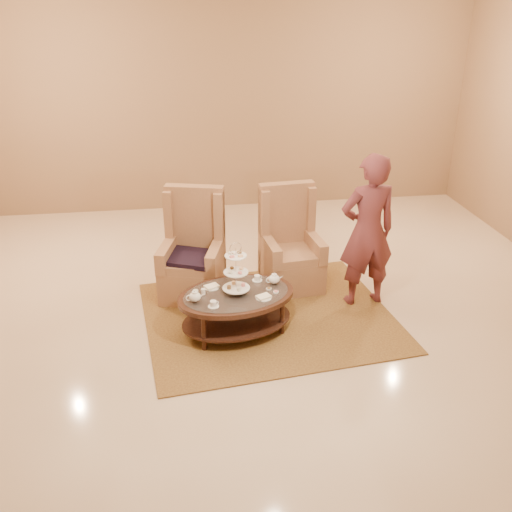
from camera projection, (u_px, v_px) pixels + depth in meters
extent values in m
plane|color=beige|center=(261.00, 328.00, 6.21)|extent=(8.00, 8.00, 0.00)
cube|color=white|center=(261.00, 328.00, 6.21)|extent=(8.00, 8.00, 0.02)
cube|color=#977352|center=(224.00, 101.00, 9.07)|extent=(8.00, 0.04, 3.50)
cube|color=olive|center=(269.00, 316.00, 6.43)|extent=(2.96, 2.56, 0.01)
cylinder|color=black|center=(204.00, 333.00, 5.74)|extent=(0.06, 0.06, 0.41)
cylinder|color=black|center=(282.00, 317.00, 6.03)|extent=(0.06, 0.06, 0.41)
cylinder|color=black|center=(192.00, 312.00, 6.13)|extent=(0.06, 0.06, 0.41)
cylinder|color=black|center=(266.00, 298.00, 6.41)|extent=(0.06, 0.06, 0.41)
cylinder|color=silver|center=(236.00, 271.00, 5.86)|extent=(0.01, 0.01, 0.51)
torus|color=silver|center=(236.00, 248.00, 5.75)|extent=(0.13, 0.04, 0.13)
cylinder|color=white|center=(236.00, 288.00, 5.94)|extent=(0.35, 0.35, 0.01)
cylinder|color=white|center=(236.00, 272.00, 5.86)|extent=(0.31, 0.31, 0.01)
cylinder|color=white|center=(236.00, 256.00, 5.78)|extent=(0.27, 0.27, 0.01)
cylinder|color=#DB7470|center=(243.00, 285.00, 5.96)|extent=(0.05, 0.05, 0.03)
cylinder|color=#E3AA71|center=(234.00, 283.00, 6.00)|extent=(0.05, 0.05, 0.03)
cylinder|color=brown|center=(229.00, 287.00, 5.90)|extent=(0.05, 0.05, 0.03)
cylinder|color=beige|center=(239.00, 289.00, 5.86)|extent=(0.05, 0.05, 0.03)
ellipsoid|color=#E3AA71|center=(241.00, 268.00, 5.89)|extent=(0.05, 0.05, 0.03)
ellipsoid|color=brown|center=(232.00, 268.00, 5.90)|extent=(0.05, 0.05, 0.03)
ellipsoid|color=beige|center=(230.00, 272.00, 5.81)|extent=(0.05, 0.05, 0.03)
ellipsoid|color=#DB7470|center=(240.00, 273.00, 5.80)|extent=(0.05, 0.05, 0.03)
cube|color=brown|center=(239.00, 252.00, 5.82)|extent=(0.05, 0.04, 0.02)
cube|color=beige|center=(231.00, 253.00, 5.81)|extent=(0.05, 0.04, 0.02)
cube|color=#DB7470|center=(232.00, 257.00, 5.73)|extent=(0.05, 0.04, 0.02)
cube|color=#E3AA71|center=(241.00, 256.00, 5.75)|extent=(0.05, 0.04, 0.02)
ellipsoid|color=white|center=(195.00, 297.00, 5.78)|extent=(0.15, 0.15, 0.10)
cylinder|color=white|center=(195.00, 292.00, 5.75)|extent=(0.07, 0.07, 0.01)
sphere|color=white|center=(195.00, 291.00, 5.75)|extent=(0.02, 0.02, 0.02)
cone|color=white|center=(202.00, 295.00, 5.80)|extent=(0.08, 0.04, 0.05)
torus|color=white|center=(189.00, 298.00, 5.76)|extent=(0.07, 0.03, 0.07)
ellipsoid|color=white|center=(274.00, 279.00, 6.13)|extent=(0.15, 0.15, 0.10)
cylinder|color=white|center=(274.00, 275.00, 6.11)|extent=(0.07, 0.07, 0.01)
sphere|color=white|center=(274.00, 274.00, 6.11)|extent=(0.02, 0.02, 0.02)
cone|color=white|center=(281.00, 277.00, 6.16)|extent=(0.08, 0.04, 0.05)
torus|color=white|center=(269.00, 280.00, 6.11)|extent=(0.07, 0.03, 0.07)
cylinder|color=white|center=(213.00, 306.00, 5.71)|extent=(0.14, 0.14, 0.01)
cylinder|color=white|center=(213.00, 304.00, 5.69)|extent=(0.08, 0.08, 0.06)
torus|color=white|center=(217.00, 303.00, 5.71)|extent=(0.04, 0.02, 0.04)
cylinder|color=white|center=(257.00, 280.00, 6.22)|extent=(0.14, 0.14, 0.01)
cylinder|color=white|center=(257.00, 278.00, 6.21)|extent=(0.08, 0.08, 0.06)
torus|color=white|center=(261.00, 277.00, 6.22)|extent=(0.04, 0.02, 0.04)
cylinder|color=white|center=(212.00, 287.00, 6.07)|extent=(0.20, 0.20, 0.01)
cube|color=#F1E8CC|center=(212.00, 286.00, 6.06)|extent=(0.17, 0.15, 0.02)
cylinder|color=white|center=(264.00, 298.00, 5.86)|extent=(0.20, 0.20, 0.01)
cube|color=#F1E8CC|center=(264.00, 297.00, 5.86)|extent=(0.17, 0.15, 0.02)
cylinder|color=white|center=(203.00, 292.00, 5.93)|extent=(0.05, 0.05, 0.06)
cylinder|color=white|center=(276.00, 292.00, 5.97)|extent=(0.07, 0.07, 0.01)
cylinder|color=#DB7470|center=(276.00, 291.00, 5.96)|extent=(0.05, 0.05, 0.01)
cylinder|color=white|center=(269.00, 289.00, 6.03)|extent=(0.07, 0.07, 0.01)
cylinder|color=brown|center=(269.00, 288.00, 6.03)|extent=(0.05, 0.05, 0.01)
cylinder|color=white|center=(195.00, 291.00, 5.99)|extent=(0.07, 0.07, 0.01)
cylinder|color=beige|center=(195.00, 290.00, 5.99)|extent=(0.05, 0.05, 0.01)
cube|color=#A5724E|center=(193.00, 280.00, 6.81)|extent=(0.85, 0.85, 0.42)
cube|color=#A5724E|center=(191.00, 262.00, 6.65)|extent=(0.72, 0.72, 0.10)
cube|color=#A5724E|center=(196.00, 237.00, 6.88)|extent=(0.71, 0.31, 1.29)
cube|color=#A5724E|center=(170.00, 214.00, 6.75)|extent=(0.15, 0.24, 0.59)
cube|color=#A5724E|center=(219.00, 216.00, 6.69)|extent=(0.15, 0.24, 0.59)
cube|color=#A5724E|center=(167.00, 255.00, 6.65)|extent=(0.27, 0.63, 0.26)
cube|color=#A5724E|center=(215.00, 257.00, 6.59)|extent=(0.27, 0.63, 0.26)
cube|color=black|center=(190.00, 258.00, 6.60)|extent=(0.69, 0.67, 0.06)
cube|color=#A5724E|center=(291.00, 272.00, 7.02)|extent=(0.74, 0.74, 0.41)
cube|color=#A5724E|center=(293.00, 255.00, 6.87)|extent=(0.63, 0.63, 0.10)
cube|color=#A5724E|center=(286.00, 231.00, 7.09)|extent=(0.69, 0.20, 1.25)
cube|color=#A5724E|center=(264.00, 212.00, 6.87)|extent=(0.12, 0.22, 0.58)
cube|color=#A5724E|center=(310.00, 208.00, 6.99)|extent=(0.12, 0.22, 0.58)
cube|color=#A5724E|center=(271.00, 251.00, 6.78)|extent=(0.18, 0.62, 0.25)
cube|color=#A5724E|center=(315.00, 247.00, 6.90)|extent=(0.18, 0.62, 0.25)
imported|color=brown|center=(367.00, 232.00, 6.37)|extent=(0.69, 0.49, 1.79)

